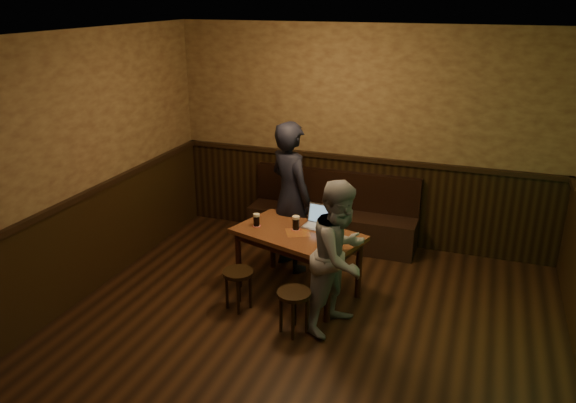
% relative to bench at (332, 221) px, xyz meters
% --- Properties ---
extents(room, '(5.04, 6.04, 2.84)m').
position_rel_bench_xyz_m(room, '(0.31, -2.53, 0.89)').
color(room, black).
rests_on(room, ground).
extents(bench, '(2.20, 0.50, 0.95)m').
position_rel_bench_xyz_m(bench, '(0.00, 0.00, 0.00)').
color(bench, black).
rests_on(bench, ground).
extents(pub_table, '(1.51, 1.13, 0.72)m').
position_rel_bench_xyz_m(pub_table, '(0.00, -1.41, 0.31)').
color(pub_table, '#542818').
rests_on(pub_table, ground).
extents(stool_left, '(0.42, 0.42, 0.44)m').
position_rel_bench_xyz_m(stool_left, '(-0.47, -1.94, 0.04)').
color(stool_left, black).
rests_on(stool_left, ground).
extents(stool_right, '(0.41, 0.41, 0.45)m').
position_rel_bench_xyz_m(stool_right, '(0.23, -2.17, 0.05)').
color(stool_right, black).
rests_on(stool_right, ground).
extents(pint_left, '(0.09, 0.09, 0.15)m').
position_rel_bench_xyz_m(pint_left, '(-0.49, -1.39, 0.48)').
color(pint_left, '#A41423').
rests_on(pint_left, pub_table).
extents(pint_mid, '(0.10, 0.10, 0.16)m').
position_rel_bench_xyz_m(pint_mid, '(-0.05, -1.34, 0.49)').
color(pint_mid, '#A41423').
rests_on(pint_mid, pub_table).
extents(pint_right, '(0.10, 0.10, 0.16)m').
position_rel_bench_xyz_m(pint_right, '(0.44, -1.56, 0.49)').
color(pint_right, '#A41423').
rests_on(pint_right, pub_table).
extents(laptop, '(0.35, 0.30, 0.23)m').
position_rel_bench_xyz_m(laptop, '(0.17, -1.16, 0.47)').
color(laptop, silver).
rests_on(laptop, pub_table).
extents(menu, '(0.24, 0.18, 0.00)m').
position_rel_bench_xyz_m(menu, '(0.47, -1.76, 0.41)').
color(menu, silver).
rests_on(menu, pub_table).
extents(person_suit, '(0.78, 0.73, 1.80)m').
position_rel_bench_xyz_m(person_suit, '(-0.28, -0.84, 0.59)').
color(person_suit, black).
rests_on(person_suit, ground).
extents(person_grey, '(0.78, 0.88, 1.52)m').
position_rel_bench_xyz_m(person_grey, '(0.60, -1.90, 0.45)').
color(person_grey, gray).
rests_on(person_grey, ground).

